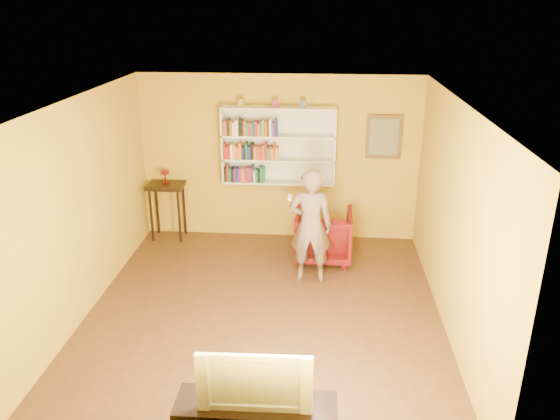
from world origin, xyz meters
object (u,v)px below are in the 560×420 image
object	(u,v)px
armchair	(323,235)
television	(255,376)
bookshelf	(279,145)
console_table	(167,193)
ruby_lustre	(165,174)
person	(311,226)

from	to	relation	value
armchair	television	size ratio (longest dim) A/B	0.89
bookshelf	console_table	size ratio (longest dim) A/B	1.89
bookshelf	console_table	distance (m)	2.01
ruby_lustre	armchair	bearing A→B (deg)	-13.29
bookshelf	ruby_lustre	distance (m)	1.90
bookshelf	ruby_lustre	world-z (taller)	bookshelf
console_table	armchair	size ratio (longest dim) A/B	1.10
bookshelf	person	distance (m)	1.73
ruby_lustre	armchair	world-z (taller)	ruby_lustre
armchair	ruby_lustre	bearing A→B (deg)	-12.45
bookshelf	console_table	xyz separation A→B (m)	(-1.84, -0.16, -0.81)
bookshelf	person	bearing A→B (deg)	-68.92
armchair	television	bearing A→B (deg)	82.55
ruby_lustre	console_table	bearing A→B (deg)	116.57
ruby_lustre	armchair	size ratio (longest dim) A/B	0.28
bookshelf	armchair	distance (m)	1.61
ruby_lustre	television	bearing A→B (deg)	-65.84
person	television	xyz separation A→B (m)	(-0.38, -3.21, -0.04)
bookshelf	console_table	world-z (taller)	bookshelf
bookshelf	ruby_lustre	bearing A→B (deg)	-175.04
bookshelf	television	xyz separation A→B (m)	(0.18, -4.66, -0.81)
console_table	bookshelf	bearing A→B (deg)	4.96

